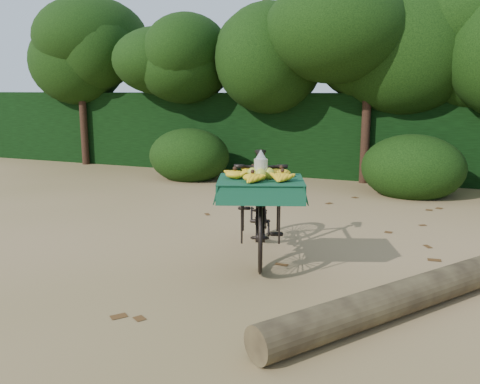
% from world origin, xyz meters
% --- Properties ---
extents(ground, '(80.00, 80.00, 0.00)m').
position_xyz_m(ground, '(0.00, 0.00, 0.00)').
color(ground, tan).
rests_on(ground, ground).
extents(vendor_bicycle, '(1.33, 2.07, 1.20)m').
position_xyz_m(vendor_bicycle, '(0.12, 0.09, 0.61)').
color(vendor_bicycle, black).
rests_on(vendor_bicycle, ground).
extents(fallen_log, '(2.54, 3.49, 0.29)m').
position_xyz_m(fallen_log, '(2.06, -0.50, 0.15)').
color(fallen_log, brown).
rests_on(fallen_log, ground).
extents(hedge_backdrop, '(26.00, 1.80, 1.80)m').
position_xyz_m(hedge_backdrop, '(0.00, 6.30, 0.90)').
color(hedge_backdrop, black).
rests_on(hedge_backdrop, ground).
extents(tree_row, '(14.50, 2.00, 4.00)m').
position_xyz_m(tree_row, '(-0.65, 5.50, 2.00)').
color(tree_row, black).
rests_on(tree_row, ground).
extents(bush_clumps, '(8.80, 1.70, 0.90)m').
position_xyz_m(bush_clumps, '(0.50, 4.30, 0.45)').
color(bush_clumps, black).
rests_on(bush_clumps, ground).
extents(leaf_litter, '(7.00, 7.30, 0.01)m').
position_xyz_m(leaf_litter, '(0.00, 0.65, 0.01)').
color(leaf_litter, '#4E3014').
rests_on(leaf_litter, ground).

